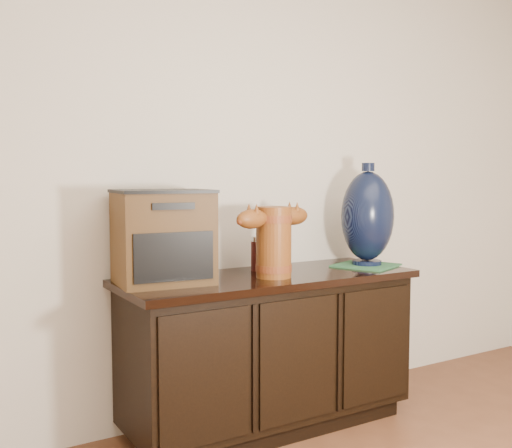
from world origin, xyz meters
TOP-DOWN VIEW (x-y plane):
  - sideboard at (0.00, 2.23)m, footprint 1.46×0.56m
  - terracotta_vessel at (-0.02, 2.15)m, footprint 0.47×0.21m
  - tv_radio at (-0.52, 2.27)m, footprint 0.44×0.37m
  - green_mat at (0.59, 2.19)m, footprint 0.38×0.38m
  - lamp_base at (0.59, 2.19)m, footprint 0.36×0.36m
  - spray_can at (0.01, 2.35)m, footprint 0.06×0.06m

SIDE VIEW (x-z plane):
  - sideboard at x=0.00m, z-range 0.01..0.76m
  - green_mat at x=0.59m, z-range 0.76..0.76m
  - spray_can at x=0.01m, z-range 0.75..0.93m
  - terracotta_vessel at x=-0.02m, z-range 0.78..1.11m
  - tv_radio at x=-0.52m, z-range 0.75..1.17m
  - lamp_base at x=0.59m, z-range 0.75..1.29m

